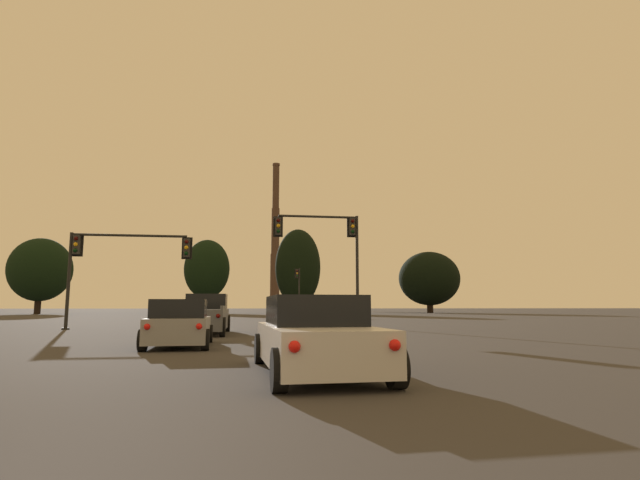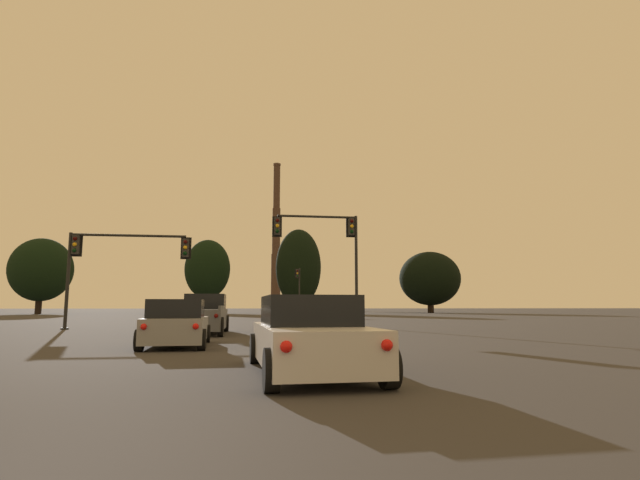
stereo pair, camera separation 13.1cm
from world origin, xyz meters
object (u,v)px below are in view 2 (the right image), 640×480
object	(u,v)px
sedan_right_lane_third	(309,337)
traffic_light_overhead_right	(330,241)
hatchback_center_lane_second	(177,325)
traffic_light_far_right	(298,285)
smokestack	(276,251)
pickup_truck_center_lane_front	(203,316)
traffic_light_overhead_left	(113,255)

from	to	relation	value
sedan_right_lane_third	traffic_light_overhead_right	xyz separation A→B (m)	(3.69, 20.02, 4.44)
hatchback_center_lane_second	traffic_light_far_right	world-z (taller)	traffic_light_far_right
sedan_right_lane_third	smokestack	bearing A→B (deg)	84.54
hatchback_center_lane_second	traffic_light_overhead_right	xyz separation A→B (m)	(6.98, 13.29, 4.44)
smokestack	sedan_right_lane_third	bearing A→B (deg)	-92.94
sedan_right_lane_third	hatchback_center_lane_second	xyz separation A→B (m)	(-3.29, 6.73, -0.00)
traffic_light_overhead_right	smokestack	xyz separation A→B (m)	(4.76, 144.23, 15.24)
pickup_truck_center_lane_front	traffic_light_overhead_right	bearing A→B (deg)	41.31
hatchback_center_lane_second	smokestack	distance (m)	159.18
traffic_light_far_right	traffic_light_overhead_left	world-z (taller)	traffic_light_far_right
hatchback_center_lane_second	smokestack	xyz separation A→B (m)	(11.74, 157.52, 19.68)
traffic_light_far_right	traffic_light_overhead_right	size ratio (longest dim) A/B	0.90
traffic_light_far_right	traffic_light_overhead_right	distance (m)	33.79
hatchback_center_lane_second	pickup_truck_center_lane_front	xyz separation A→B (m)	(0.13, 7.39, 0.14)
pickup_truck_center_lane_front	traffic_light_overhead_right	size ratio (longest dim) A/B	0.82
hatchback_center_lane_second	traffic_light_overhead_right	size ratio (longest dim) A/B	0.62
smokestack	hatchback_center_lane_second	bearing A→B (deg)	-94.26
sedan_right_lane_third	traffic_light_overhead_left	size ratio (longest dim) A/B	0.72
hatchback_center_lane_second	smokestack	size ratio (longest dim) A/B	0.08
pickup_truck_center_lane_front	traffic_light_overhead_left	xyz separation A→B (m)	(-5.35, 5.13, 3.24)
pickup_truck_center_lane_front	traffic_light_overhead_left	distance (m)	8.09
sedan_right_lane_third	pickup_truck_center_lane_front	distance (m)	14.47
traffic_light_overhead_left	smokestack	xyz separation A→B (m)	(16.96, 145.00, 16.30)
pickup_truck_center_lane_front	traffic_light_far_right	world-z (taller)	traffic_light_far_right
pickup_truck_center_lane_front	traffic_light_far_right	xyz separation A→B (m)	(8.38, 39.63, 3.16)
sedan_right_lane_third	smokestack	size ratio (longest dim) A/B	0.09
traffic_light_overhead_right	smokestack	size ratio (longest dim) A/B	0.13
traffic_light_overhead_left	smokestack	bearing A→B (deg)	83.33
traffic_light_far_right	smokestack	distance (m)	111.75
hatchback_center_lane_second	traffic_light_far_right	size ratio (longest dim) A/B	0.69
traffic_light_far_right	traffic_light_overhead_right	xyz separation A→B (m)	(-1.53, -33.73, 1.14)
traffic_light_far_right	sedan_right_lane_third	bearing A→B (deg)	-95.55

